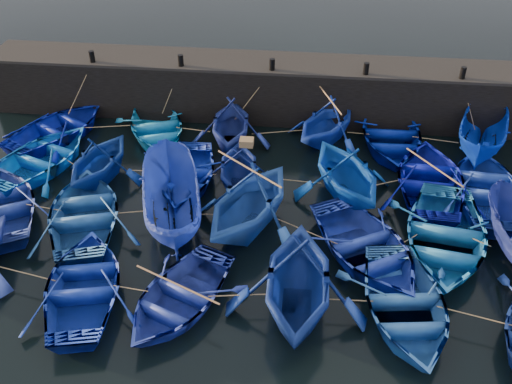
# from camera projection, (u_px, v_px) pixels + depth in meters

# --- Properties ---
(ground) EXTENTS (120.00, 120.00, 0.00)m
(ground) POSITION_uv_depth(u_px,v_px,m) (245.00, 267.00, 18.43)
(ground) COLOR black
(ground) RESTS_ON ground
(quay_wall) EXTENTS (26.00, 2.50, 2.50)m
(quay_wall) POSITION_uv_depth(u_px,v_px,m) (273.00, 90.00, 26.15)
(quay_wall) COLOR black
(quay_wall) RESTS_ON ground
(quay_top) EXTENTS (26.00, 2.50, 0.12)m
(quay_top) POSITION_uv_depth(u_px,v_px,m) (274.00, 63.00, 25.38)
(quay_top) COLOR black
(quay_top) RESTS_ON quay_wall
(bollard_0) EXTENTS (0.24, 0.24, 0.50)m
(bollard_0) POSITION_uv_depth(u_px,v_px,m) (92.00, 57.00, 25.18)
(bollard_0) COLOR black
(bollard_0) RESTS_ON quay_top
(bollard_1) EXTENTS (0.24, 0.24, 0.50)m
(bollard_1) POSITION_uv_depth(u_px,v_px,m) (181.00, 60.00, 24.82)
(bollard_1) COLOR black
(bollard_1) RESTS_ON quay_top
(bollard_2) EXTENTS (0.24, 0.24, 0.50)m
(bollard_2) POSITION_uv_depth(u_px,v_px,m) (272.00, 64.00, 24.47)
(bollard_2) COLOR black
(bollard_2) RESTS_ON quay_top
(bollard_3) EXTENTS (0.24, 0.24, 0.50)m
(bollard_3) POSITION_uv_depth(u_px,v_px,m) (366.00, 69.00, 24.12)
(bollard_3) COLOR black
(bollard_3) RESTS_ON quay_top
(bollard_4) EXTENTS (0.24, 0.24, 0.50)m
(bollard_4) POSITION_uv_depth(u_px,v_px,m) (463.00, 73.00, 23.77)
(bollard_4) COLOR black
(bollard_4) RESTS_ON quay_top
(boat_0) EXTENTS (5.49, 6.03, 1.02)m
(boat_0) POSITION_uv_depth(u_px,v_px,m) (58.00, 128.00, 24.78)
(boat_0) COLOR #031281
(boat_0) RESTS_ON ground
(boat_1) EXTENTS (4.92, 5.69, 0.99)m
(boat_1) POSITION_uv_depth(u_px,v_px,m) (156.00, 127.00, 24.84)
(boat_1) COLOR blue
(boat_1) RESTS_ON ground
(boat_2) EXTENTS (3.73, 4.23, 2.10)m
(boat_2) POSITION_uv_depth(u_px,v_px,m) (231.00, 123.00, 24.05)
(boat_2) COLOR navy
(boat_2) RESTS_ON ground
(boat_3) EXTENTS (4.99, 5.16, 2.08)m
(boat_3) POSITION_uv_depth(u_px,v_px,m) (327.00, 121.00, 24.18)
(boat_3) COLOR #1637BA
(boat_3) RESTS_ON ground
(boat_4) EXTENTS (3.90, 5.38, 1.10)m
(boat_4) POSITION_uv_depth(u_px,v_px,m) (391.00, 135.00, 24.17)
(boat_4) COLOR #001273
(boat_4) RESTS_ON ground
(boat_5) EXTENTS (3.30, 5.35, 1.94)m
(boat_5) POSITION_uv_depth(u_px,v_px,m) (483.00, 135.00, 23.35)
(boat_5) COLOR #052CB2
(boat_5) RESTS_ON ground
(boat_6) EXTENTS (5.22, 6.02, 1.05)m
(boat_6) POSITION_uv_depth(u_px,v_px,m) (42.00, 157.00, 22.82)
(boat_6) COLOR blue
(boat_6) RESTS_ON ground
(boat_7) EXTENTS (4.02, 4.41, 2.00)m
(boat_7) POSITION_uv_depth(u_px,v_px,m) (99.00, 159.00, 21.84)
(boat_7) COLOR navy
(boat_7) RESTS_ON ground
(boat_8) EXTENTS (3.40, 4.65, 0.94)m
(boat_8) POSITION_uv_depth(u_px,v_px,m) (185.00, 175.00, 21.91)
(boat_8) COLOR #0F2AAC
(boat_8) RESTS_ON ground
(boat_9) EXTENTS (3.57, 4.01, 1.93)m
(boat_9) POSITION_uv_depth(u_px,v_px,m) (239.00, 167.00, 21.45)
(boat_9) COLOR navy
(boat_9) RESTS_ON ground
(boat_10) EXTENTS (5.32, 5.62, 2.33)m
(boat_10) POSITION_uv_depth(u_px,v_px,m) (347.00, 171.00, 20.86)
(boat_10) COLOR #0841A5
(boat_10) RESTS_ON ground
(boat_11) EXTENTS (4.12, 5.54, 1.11)m
(boat_11) POSITION_uv_depth(u_px,v_px,m) (431.00, 180.00, 21.48)
(boat_11) COLOR #020A85
(boat_11) RESTS_ON ground
(boat_12) EXTENTS (4.12, 5.52, 1.10)m
(boat_12) POSITION_uv_depth(u_px,v_px,m) (488.00, 188.00, 21.06)
(boat_12) COLOR #1E3EAE
(boat_12) RESTS_ON ground
(boat_13) EXTENTS (5.54, 6.06, 1.03)m
(boat_13) POSITION_uv_depth(u_px,v_px,m) (3.00, 204.00, 20.34)
(boat_13) COLOR navy
(boat_13) RESTS_ON ground
(boat_14) EXTENTS (5.02, 5.99, 1.07)m
(boat_14) POSITION_uv_depth(u_px,v_px,m) (85.00, 212.00, 19.89)
(boat_14) COLOR #20528F
(boat_14) RESTS_ON ground
(boat_15) EXTENTS (3.41, 5.68, 2.06)m
(boat_15) POSITION_uv_depth(u_px,v_px,m) (171.00, 202.00, 19.57)
(boat_15) COLOR #233BA0
(boat_15) RESTS_ON ground
(boat_16) EXTENTS (5.69, 6.02, 2.50)m
(boat_16) POSITION_uv_depth(u_px,v_px,m) (249.00, 200.00, 19.27)
(boat_16) COLOR #1F4DAA
(boat_16) RESTS_ON ground
(boat_17) EXTENTS (5.73, 6.27, 1.06)m
(boat_17) POSITION_uv_depth(u_px,v_px,m) (366.00, 247.00, 18.43)
(boat_17) COLOR #1D33A5
(boat_17) RESTS_ON ground
(boat_18) EXTENTS (4.82, 6.15, 1.16)m
(boat_18) POSITION_uv_depth(u_px,v_px,m) (445.00, 236.00, 18.79)
(boat_18) COLOR blue
(boat_18) RESTS_ON ground
(boat_21) EXTENTS (4.37, 5.39, 0.99)m
(boat_21) POSITION_uv_depth(u_px,v_px,m) (85.00, 285.00, 17.10)
(boat_21) COLOR navy
(boat_21) RESTS_ON ground
(boat_22) EXTENTS (4.62, 5.29, 0.92)m
(boat_22) POSITION_uv_depth(u_px,v_px,m) (178.00, 296.00, 16.76)
(boat_22) COLOR navy
(boat_22) RESTS_ON ground
(boat_23) EXTENTS (4.21, 4.87, 2.55)m
(boat_23) POSITION_uv_depth(u_px,v_px,m) (298.00, 279.00, 16.20)
(boat_23) COLOR navy
(boat_23) RESTS_ON ground
(boat_24) EXTENTS (4.16, 5.36, 1.02)m
(boat_24) POSITION_uv_depth(u_px,v_px,m) (405.00, 305.00, 16.42)
(boat_24) COLOR blue
(boat_24) RESTS_ON ground
(wooden_crate) EXTENTS (0.51, 0.42, 0.27)m
(wooden_crate) POSITION_uv_depth(u_px,v_px,m) (247.00, 142.00, 20.78)
(wooden_crate) COLOR olive
(wooden_crate) RESTS_ON boat_9
(mooring_ropes) EXTENTS (18.02, 11.65, 2.10)m
(mooring_ropes) POSITION_uv_depth(u_px,v_px,m) (260.00, 161.00, 21.97)
(mooring_ropes) COLOR tan
(mooring_ropes) RESTS_ON ground
(loose_oars) EXTENTS (10.47, 12.18, 1.65)m
(loose_oars) POSITION_uv_depth(u_px,v_px,m) (307.00, 171.00, 19.92)
(loose_oars) COLOR #99724C
(loose_oars) RESTS_ON ground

